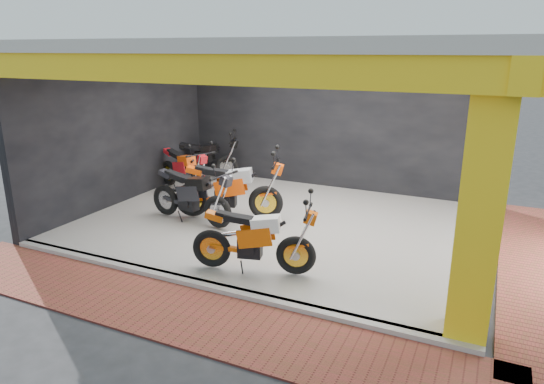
# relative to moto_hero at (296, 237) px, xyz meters

# --- Properties ---
(ground) EXTENTS (80.00, 80.00, 0.00)m
(ground) POSITION_rel_moto_hero_xyz_m (-1.18, 0.18, -0.75)
(ground) COLOR #2D2D30
(ground) RESTS_ON ground
(showroom_floor) EXTENTS (8.00, 6.00, 0.10)m
(showroom_floor) POSITION_rel_moto_hero_xyz_m (-1.18, 2.18, -0.70)
(showroom_floor) COLOR silver
(showroom_floor) RESTS_ON ground
(showroom_ceiling) EXTENTS (8.40, 6.40, 0.20)m
(showroom_ceiling) POSITION_rel_moto_hero_xyz_m (-1.18, 2.18, 2.85)
(showroom_ceiling) COLOR beige
(showroom_ceiling) RESTS_ON corner_column
(back_wall) EXTENTS (8.20, 0.20, 3.50)m
(back_wall) POSITION_rel_moto_hero_xyz_m (-1.18, 5.28, 1.00)
(back_wall) COLOR black
(back_wall) RESTS_ON ground
(left_wall) EXTENTS (0.20, 6.20, 3.50)m
(left_wall) POSITION_rel_moto_hero_xyz_m (-5.28, 2.18, 1.00)
(left_wall) COLOR black
(left_wall) RESTS_ON ground
(corner_column) EXTENTS (0.50, 0.50, 3.50)m
(corner_column) POSITION_rel_moto_hero_xyz_m (2.57, -0.57, 1.00)
(corner_column) COLOR yellow
(corner_column) RESTS_ON ground
(header_beam_front) EXTENTS (8.40, 0.30, 0.40)m
(header_beam_front) POSITION_rel_moto_hero_xyz_m (-1.18, -0.82, 2.55)
(header_beam_front) COLOR yellow
(header_beam_front) RESTS_ON corner_column
(header_beam_right) EXTENTS (0.30, 6.40, 0.40)m
(header_beam_right) POSITION_rel_moto_hero_xyz_m (2.82, 2.18, 2.55)
(header_beam_right) COLOR yellow
(header_beam_right) RESTS_ON corner_column
(floor_kerb) EXTENTS (8.00, 0.20, 0.10)m
(floor_kerb) POSITION_rel_moto_hero_xyz_m (-1.18, -0.84, -0.70)
(floor_kerb) COLOR silver
(floor_kerb) RESTS_ON ground
(paver_front) EXTENTS (9.00, 1.40, 0.03)m
(paver_front) POSITION_rel_moto_hero_xyz_m (-1.18, -1.62, -0.74)
(paver_front) COLOR #943B30
(paver_front) RESTS_ON ground
(paver_right) EXTENTS (1.40, 7.00, 0.03)m
(paver_right) POSITION_rel_moto_hero_xyz_m (3.62, 2.18, -0.74)
(paver_right) COLOR #943B30
(paver_right) RESTS_ON ground
(moto_hero) EXTENTS (2.26, 1.28, 1.31)m
(moto_hero) POSITION_rel_moto_hero_xyz_m (0.00, 0.00, 0.00)
(moto_hero) COLOR #E15809
(moto_hero) RESTS_ON showroom_floor
(moto_row_a) EXTENTS (2.59, 1.59, 1.49)m
(moto_row_a) POSITION_rel_moto_hero_xyz_m (-1.54, 2.10, 0.09)
(moto_row_a) COLOR #FC500A
(moto_row_a) RESTS_ON showroom_floor
(moto_row_b) EXTENTS (2.31, 1.12, 1.36)m
(moto_row_b) POSITION_rel_moto_hero_xyz_m (-2.19, 1.27, 0.03)
(moto_row_b) COLOR black
(moto_row_b) RESTS_ON showroom_floor
(moto_row_c) EXTENTS (2.30, 1.61, 1.32)m
(moto_row_c) POSITION_rel_moto_hero_xyz_m (-3.72, 2.88, 0.01)
(moto_row_c) COLOR red
(moto_row_c) RESTS_ON showroom_floor
(moto_row_d) EXTENTS (2.27, 1.41, 1.30)m
(moto_row_d) POSITION_rel_moto_hero_xyz_m (-3.98, 4.68, -0.00)
(moto_row_d) COLOR black
(moto_row_d) RESTS_ON showroom_floor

